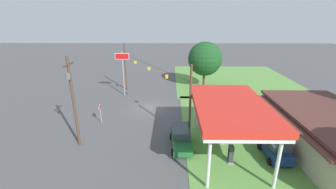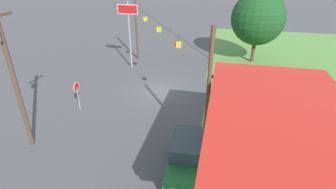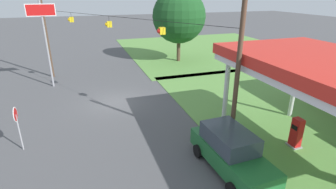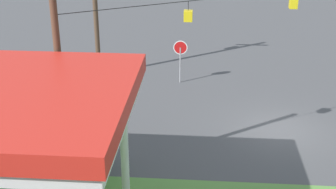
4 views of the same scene
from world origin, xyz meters
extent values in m
plane|color=#4C4C4F|center=(0.00, 0.00, 0.00)|extent=(160.00, 160.00, 0.00)
cube|color=#5B8E42|center=(-16.00, 16.00, 0.02)|extent=(24.00, 24.00, 0.04)
cylinder|color=silver|center=(6.21, 5.88, 2.17)|extent=(0.28, 0.28, 4.34)
cylinder|color=silver|center=(6.21, 11.05, 2.17)|extent=(0.28, 0.28, 4.34)
cube|color=gray|center=(9.43, 8.46, 0.06)|extent=(0.71, 0.56, 0.12)
cube|color=red|center=(9.43, 8.46, 0.92)|extent=(0.55, 0.40, 1.60)
cube|color=black|center=(9.43, 8.25, 1.24)|extent=(0.39, 0.03, 0.24)
cube|color=#1E602D|center=(10.07, 4.05, 0.77)|extent=(5.02, 2.09, 0.87)
cube|color=#333D47|center=(9.78, 4.04, 1.61)|extent=(2.79, 1.83, 0.81)
cylinder|color=black|center=(11.55, 5.07, 0.34)|extent=(0.69, 0.25, 0.68)
cylinder|color=black|center=(8.50, 4.92, 0.34)|extent=(0.69, 0.25, 0.68)
cylinder|color=black|center=(8.59, 3.03, 0.34)|extent=(0.69, 0.25, 0.68)
cylinder|color=#99999E|center=(4.94, -5.68, 1.05)|extent=(0.08, 0.08, 2.10)
cylinder|color=white|center=(4.94, -5.68, 2.10)|extent=(0.80, 0.03, 0.80)
cylinder|color=red|center=(4.94, -5.68, 2.10)|extent=(0.70, 0.03, 0.70)
cylinder|color=gray|center=(-5.49, -4.81, 3.69)|extent=(0.18, 0.18, 7.38)
cube|color=white|center=(-5.39, -4.81, 6.59)|extent=(0.06, 2.27, 0.98)
cube|color=red|center=(-5.39, -4.81, 6.59)|extent=(0.07, 2.15, 0.86)
cylinder|color=#4C3828|center=(-8.50, -5.00, 4.12)|extent=(0.24, 0.24, 8.24)
cylinder|color=#4C3828|center=(8.50, 5.00, 4.12)|extent=(0.24, 0.24, 8.24)
cylinder|color=black|center=(0.00, 0.00, 6.43)|extent=(17.00, 10.02, 0.02)
cylinder|color=black|center=(-4.25, -2.50, 6.25)|extent=(0.02, 0.02, 0.35)
cube|color=yellow|center=(-4.25, -2.50, 5.88)|extent=(0.32, 0.32, 0.40)
sphere|color=yellow|center=(-4.25, -2.67, 5.88)|extent=(0.28, 0.28, 0.28)
cylinder|color=black|center=(0.00, 0.00, 6.25)|extent=(0.02, 0.02, 0.35)
cube|color=yellow|center=(0.00, 0.00, 5.88)|extent=(0.32, 0.32, 0.40)
sphere|color=yellow|center=(0.00, -0.17, 5.88)|extent=(0.28, 0.28, 0.28)
cylinder|color=black|center=(4.25, 2.50, 6.25)|extent=(0.02, 0.02, 0.35)
cube|color=yellow|center=(4.25, 2.50, 5.88)|extent=(0.32, 0.32, 0.40)
sphere|color=red|center=(4.25, 2.33, 5.88)|extent=(0.28, 0.28, 0.28)
cylinder|color=#4C3828|center=(-10.49, 9.16, 1.41)|extent=(0.44, 0.44, 2.82)
sphere|color=#19471E|center=(-10.49, 9.16, 5.29)|extent=(6.17, 6.17, 6.17)
camera|label=1|loc=(30.12, 2.99, 12.78)|focal=24.00mm
camera|label=2|loc=(21.98, 5.61, 11.04)|focal=28.00mm
camera|label=3|loc=(18.97, -2.08, 8.02)|focal=28.00mm
camera|label=4|loc=(3.64, 19.56, 9.96)|focal=50.00mm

